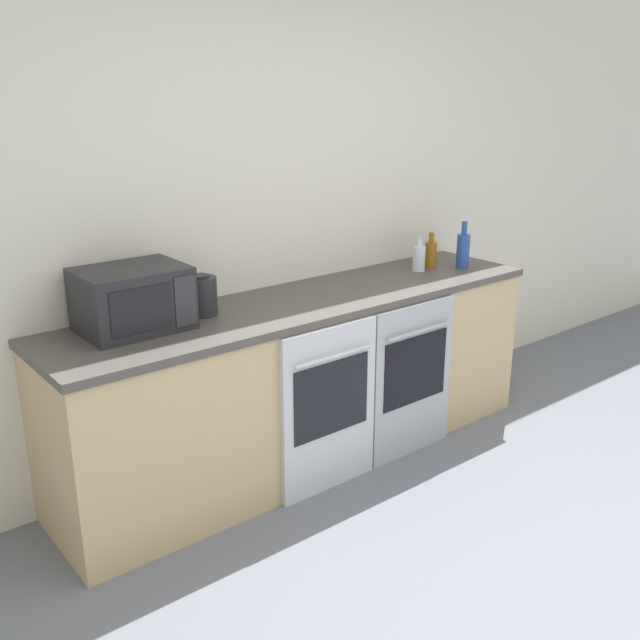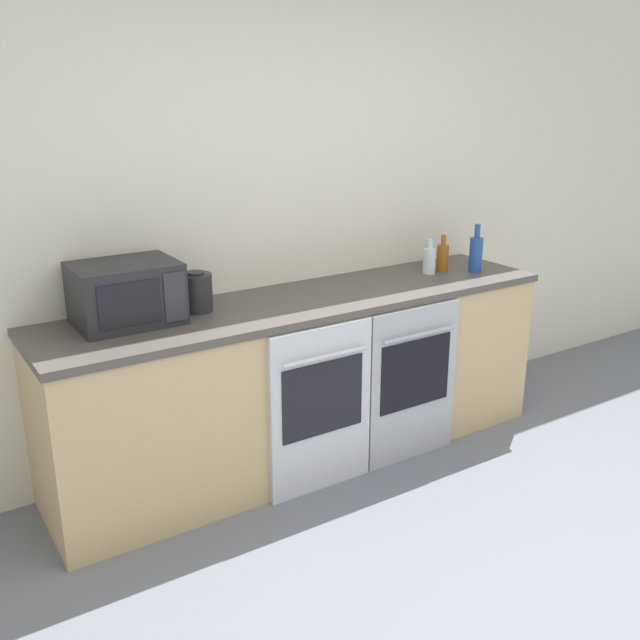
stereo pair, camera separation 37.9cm
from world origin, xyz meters
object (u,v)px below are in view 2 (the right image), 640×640
at_px(oven_right, 413,383).
at_px(bottle_blue, 476,253).
at_px(bottle_amber, 443,257).
at_px(kettle, 196,292).
at_px(oven_left, 321,409).
at_px(bottle_clear, 429,260).
at_px(microwave, 126,293).

xyz_separation_m(oven_right, bottle_blue, (0.66, 0.25, 0.58)).
distance_m(bottle_amber, kettle, 1.55).
bearing_deg(oven_right, bottle_amber, 36.44).
xyz_separation_m(oven_left, oven_right, (0.59, 0.00, 0.00)).
bearing_deg(bottle_clear, oven_left, -159.42).
xyz_separation_m(oven_right, microwave, (-1.38, 0.43, 0.62)).
relative_size(oven_left, bottle_amber, 4.01).
bearing_deg(bottle_amber, bottle_blue, -41.27).
relative_size(oven_left, oven_right, 1.00).
distance_m(microwave, bottle_blue, 2.05).
bearing_deg(bottle_clear, bottle_amber, 3.18).
bearing_deg(oven_left, microwave, 151.40).
bearing_deg(kettle, oven_left, -44.18).
relative_size(microwave, bottle_clear, 2.30).
height_order(bottle_amber, kettle, bottle_amber).
bearing_deg(oven_right, bottle_blue, 21.03).
relative_size(oven_right, bottle_blue, 3.06).
height_order(oven_right, bottle_blue, bottle_blue).
xyz_separation_m(oven_right, bottle_amber, (0.52, 0.38, 0.56)).
relative_size(bottle_amber, kettle, 1.10).
relative_size(bottle_blue, bottle_amber, 1.31).
height_order(microwave, bottle_amber, microwave).
bearing_deg(oven_left, bottle_blue, 11.47).
bearing_deg(bottle_amber, bottle_clear, -176.82).
xyz_separation_m(bottle_clear, kettle, (-1.45, 0.06, 0.01)).
bearing_deg(bottle_amber, microwave, 178.47).
xyz_separation_m(oven_right, kettle, (-1.04, 0.43, 0.57)).
xyz_separation_m(oven_left, bottle_amber, (1.11, 0.38, 0.56)).
distance_m(bottle_amber, bottle_clear, 0.11).
relative_size(microwave, bottle_amber, 2.15).
height_order(bottle_blue, bottle_amber, bottle_blue).
relative_size(oven_left, bottle_blue, 3.06).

